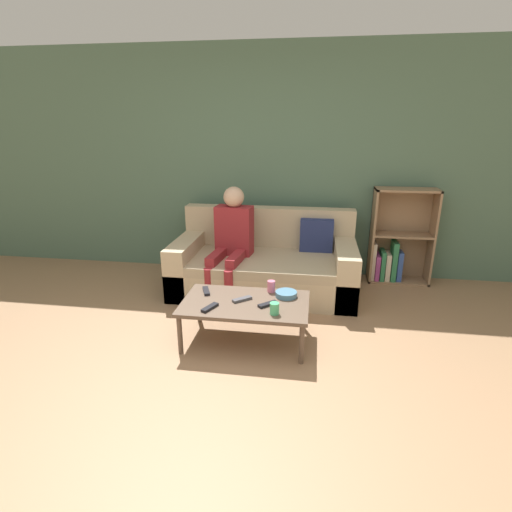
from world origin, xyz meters
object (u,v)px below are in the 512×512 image
person_adult (232,234)px  tv_remote_3 (206,291)px  cup_near (271,286)px  snack_bowl (286,294)px  couch (265,266)px  coffee_table (245,305)px  tv_remote_0 (210,307)px  cup_far (274,309)px  tv_remote_2 (268,304)px  bookshelf (396,245)px  tv_remote_1 (242,299)px

person_adult → tv_remote_3: bearing=-86.4°
cup_near → snack_bowl: 0.16m
couch → coffee_table: couch is taller
coffee_table → tv_remote_0: 0.31m
couch → tv_remote_0: couch is taller
cup_far → tv_remote_2: (-0.07, 0.14, -0.04)m
coffee_table → person_adult: 1.13m
coffee_table → cup_near: size_ratio=10.33×
bookshelf → cup_far: bearing=-124.1°
coffee_table → tv_remote_0: size_ratio=5.97×
tv_remote_3 → cup_far: bearing=-48.8°
tv_remote_1 → tv_remote_2: 0.23m
coffee_table → cup_far: size_ratio=11.23×
snack_bowl → tv_remote_0: bearing=-151.0°
cup_far → tv_remote_1: size_ratio=0.58×
tv_remote_3 → snack_bowl: size_ratio=0.96×
bookshelf → cup_near: size_ratio=10.68×
couch → coffee_table: (-0.03, -1.13, 0.06)m
snack_bowl → cup_near: bearing=149.2°
couch → coffee_table: 1.13m
coffee_table → tv_remote_1: size_ratio=6.48×
tv_remote_1 → snack_bowl: (0.36, 0.13, 0.01)m
cup_near → tv_remote_0: (-0.45, -0.40, -0.04)m
cup_far → tv_remote_3: size_ratio=0.53×
tv_remote_0 → tv_remote_1: same height
bookshelf → tv_remote_3: bearing=-141.6°
bookshelf → tv_remote_3: bookshelf is taller
tv_remote_1 → tv_remote_2: same height
cup_far → snack_bowl: size_ratio=0.51×
tv_remote_1 → tv_remote_3: (-0.34, 0.12, 0.00)m
coffee_table → tv_remote_2: 0.20m
bookshelf → tv_remote_3: (-1.84, -1.46, -0.06)m
bookshelf → person_adult: bearing=-162.2°
tv_remote_3 → snack_bowl: (0.70, 0.01, 0.01)m
bookshelf → tv_remote_1: size_ratio=6.70×
couch → tv_remote_0: 1.33m
tv_remote_0 → snack_bowl: 0.67m
tv_remote_2 → tv_remote_3: (-0.56, 0.19, 0.00)m
bookshelf → snack_bowl: size_ratio=5.90×
cup_near → tv_remote_1: size_ratio=0.63×
coffee_table → tv_remote_3: bearing=158.7°
cup_near → cup_far: cup_near is taller
cup_far → tv_remote_2: cup_far is taller
person_adult → cup_near: 0.97m
tv_remote_2 → tv_remote_1: bearing=-147.6°
couch → person_adult: size_ratio=1.71×
tv_remote_0 → bookshelf: bearing=69.7°
cup_far → tv_remote_3: (-0.63, 0.33, -0.04)m
couch → person_adult: person_adult is taller
tv_remote_3 → tv_remote_1: bearing=-41.3°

